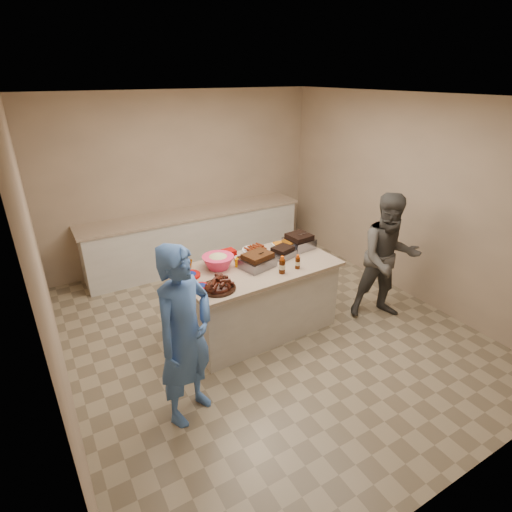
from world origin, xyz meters
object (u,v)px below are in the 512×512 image
coleslaw_bowl (218,268)px  plastic_cup (189,267)px  island (258,328)px  bbq_bottle_b (297,268)px  bbq_bottle_a (282,273)px  guest_gray (380,314)px  mustard_bottle (237,267)px  rib_platter (218,289)px  guest_blue (192,410)px  roasting_pan (299,248)px

coleslaw_bowl → plastic_cup: (-0.29, 0.18, 0.00)m
island → bbq_bottle_b: (0.35, -0.29, 0.88)m
bbq_bottle_a → guest_gray: bearing=-9.3°
mustard_bottle → guest_gray: size_ratio=0.08×
bbq_bottle_b → plastic_cup: bearing=148.5°
island → plastic_cup: 1.19m
rib_platter → coleslaw_bowl: bearing=64.1°
coleslaw_bowl → guest_gray: size_ratio=0.22×
bbq_bottle_b → guest_gray: 1.51m
rib_platter → bbq_bottle_a: bbq_bottle_a is taller
rib_platter → bbq_bottle_a: 0.77m
bbq_bottle_b → guest_blue: bearing=-160.9°
bbq_bottle_a → guest_gray: (1.43, -0.23, -0.88)m
coleslaw_bowl → guest_blue: size_ratio=0.21×
roasting_pan → guest_blue: (-1.93, -1.02, -0.88)m
bbq_bottle_b → guest_blue: bbq_bottle_b is taller
coleslaw_bowl → bbq_bottle_a: coleslaw_bowl is taller
bbq_bottle_b → bbq_bottle_a: bearing=-177.4°
guest_blue → mustard_bottle: bearing=15.5°
coleslaw_bowl → guest_gray: coleslaw_bowl is taller
rib_platter → plastic_cup: rib_platter is taller
roasting_pan → guest_gray: bearing=-45.6°
mustard_bottle → guest_gray: bearing=-19.4°
plastic_cup → guest_blue: size_ratio=0.06×
roasting_pan → plastic_cup: roasting_pan is taller
bbq_bottle_a → guest_blue: 1.70m
plastic_cup → rib_platter: bearing=-83.1°
rib_platter → roasting_pan: 1.42m
guest_blue → roasting_pan: bearing=0.1°
island → coleslaw_bowl: bearing=155.4°
island → bbq_bottle_b: 0.99m
coleslaw_bowl → mustard_bottle: 0.21m
roasting_pan → plastic_cup: bearing=167.4°
island → rib_platter: rib_platter is taller
roasting_pan → guest_gray: (0.85, -0.72, -0.88)m
guest_blue → coleslaw_bowl: bearing=24.2°
bbq_bottle_a → guest_blue: size_ratio=0.12×
roasting_pan → coleslaw_bowl: (-1.14, -0.00, 0.00)m
guest_blue → guest_gray: 2.80m
island → plastic_cup: bearing=151.1°
bbq_bottle_a → bbq_bottle_b: size_ratio=1.22×
bbq_bottle_a → plastic_cup: size_ratio=2.17×
island → guest_gray: island is taller
island → guest_blue: bearing=-147.9°
mustard_bottle → plastic_cup: size_ratio=1.38×
island → roasting_pan: (0.71, 0.18, 0.88)m
island → roasting_pan: 1.14m
guest_blue → bbq_bottle_a: bearing=-6.1°
island → rib_platter: size_ratio=4.90×
island → guest_blue: island is taller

